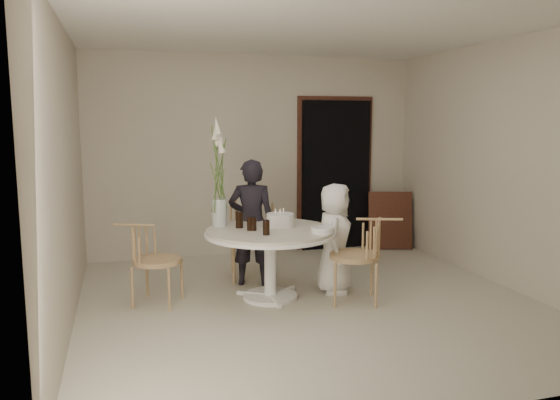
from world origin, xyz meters
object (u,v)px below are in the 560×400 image
object	(u,v)px
table	(270,240)
girl	(252,223)
chair_right	(367,247)
boy	(335,238)
flower_vase	(219,181)
chair_left	(146,252)
birthday_cake	(280,220)
chair_far	(252,222)

from	to	relation	value
table	girl	world-z (taller)	girl
chair_right	boy	world-z (taller)	boy
flower_vase	boy	bearing A→B (deg)	-12.99
chair_right	chair_left	bearing A→B (deg)	-85.27
table	flower_vase	xyz separation A→B (m)	(-0.46, 0.30, 0.59)
chair_right	birthday_cake	world-z (taller)	birthday_cake
flower_vase	girl	bearing A→B (deg)	30.64
chair_left	table	bearing A→B (deg)	-74.69
table	chair_right	bearing A→B (deg)	-22.20
chair_right	girl	xyz separation A→B (m)	(-0.97, 0.90, 0.14)
table	chair_far	xyz separation A→B (m)	(0.03, 0.92, 0.02)
table	flower_vase	size ratio (longest dim) A/B	1.17
birthday_cake	flower_vase	bearing A→B (deg)	161.52
chair_left	chair_far	bearing A→B (deg)	-35.57
table	chair_left	distance (m)	1.25
girl	boy	xyz separation A→B (m)	(0.78, -0.51, -0.12)
chair_far	chair_right	bearing A→B (deg)	-45.93
chair_far	chair_left	xyz separation A→B (m)	(-1.26, -0.71, -0.11)
table	birthday_cake	world-z (taller)	birthday_cake
chair_left	birthday_cake	xyz separation A→B (m)	(1.36, -0.11, 0.27)
girl	boy	bearing A→B (deg)	165.31
chair_right	chair_left	distance (m)	2.21
boy	chair_far	bearing A→B (deg)	63.07
table	chair_right	xyz separation A→B (m)	(0.91, -0.37, -0.05)
table	chair_left	bearing A→B (deg)	170.50
table	chair_right	distance (m)	0.98
chair_far	table	bearing A→B (deg)	-81.89
table	flower_vase	world-z (taller)	flower_vase
table	boy	distance (m)	0.72
flower_vase	birthday_cake	bearing A→B (deg)	-18.48
chair_right	boy	distance (m)	0.44
chair_far	chair_right	size ratio (longest dim) A/B	1.12
table	girl	xyz separation A→B (m)	(-0.07, 0.53, 0.09)
boy	table	bearing A→B (deg)	117.36
chair_far	boy	xyz separation A→B (m)	(0.69, -0.90, -0.05)
chair_far	boy	size ratio (longest dim) A/B	0.84
chair_right	birthday_cake	xyz separation A→B (m)	(-0.77, 0.47, 0.23)
chair_left	flower_vase	world-z (taller)	flower_vase
chair_far	girl	xyz separation A→B (m)	(-0.09, -0.39, 0.07)
chair_left	boy	distance (m)	1.96
table	chair_left	size ratio (longest dim) A/B	1.63
chair_right	girl	world-z (taller)	girl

